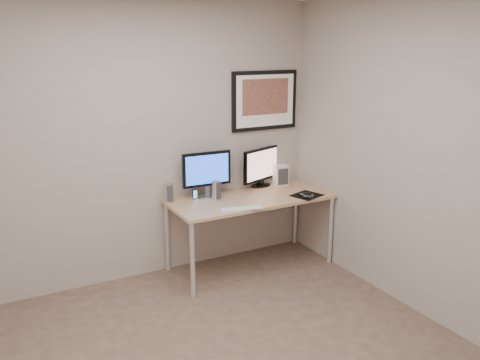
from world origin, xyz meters
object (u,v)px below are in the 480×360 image
at_px(keyboard, 241,209).
at_px(fan_unit, 281,175).
at_px(monitor_large, 207,172).
at_px(speaker_left, 169,193).
at_px(speaker_right, 216,190).
at_px(phone_dock, 195,195).
at_px(desk, 250,204).
at_px(monitor_tv, 261,166).
at_px(framed_art, 265,100).

relative_size(keyboard, fan_unit, 1.83).
height_order(monitor_large, speaker_left, monitor_large).
xyz_separation_m(speaker_right, phone_dock, (-0.19, 0.07, -0.04)).
relative_size(desk, monitor_tv, 3.18).
height_order(monitor_large, fan_unit, monitor_large).
bearing_deg(monitor_large, framed_art, 11.99).
relative_size(monitor_tv, keyboard, 1.26).
bearing_deg(monitor_large, speaker_left, 179.89).
relative_size(framed_art, keyboard, 1.87).
relative_size(monitor_large, speaker_left, 2.68).
height_order(monitor_large, monitor_tv, monitor_large).
bearing_deg(monitor_large, phone_dock, -158.72).
bearing_deg(framed_art, keyboard, -134.74).
xyz_separation_m(framed_art, keyboard, (-0.61, -0.62, -0.88)).
distance_m(speaker_left, phone_dock, 0.24).
bearing_deg(framed_art, desk, -136.54).
distance_m(desk, monitor_tv, 0.49).
distance_m(desk, speaker_left, 0.80).
xyz_separation_m(desk, monitor_large, (-0.37, 0.21, 0.32)).
distance_m(desk, fan_unit, 0.56).
bearing_deg(speaker_right, speaker_left, 143.82).
bearing_deg(desk, fan_unit, 23.51).
height_order(keyboard, fan_unit, fan_unit).
xyz_separation_m(desk, monitor_tv, (0.29, 0.28, 0.29)).
relative_size(phone_dock, keyboard, 0.29).
height_order(monitor_tv, speaker_left, monitor_tv).
bearing_deg(speaker_left, desk, -9.36).
bearing_deg(monitor_tv, speaker_left, 162.99).
distance_m(framed_art, fan_unit, 0.80).
bearing_deg(phone_dock, fan_unit, -6.24).
bearing_deg(framed_art, monitor_large, -170.38).
relative_size(desk, fan_unit, 7.32).
bearing_deg(framed_art, phone_dock, -168.70).
xyz_separation_m(monitor_large, monitor_tv, (0.65, 0.07, -0.03)).
height_order(monitor_large, keyboard, monitor_large).
height_order(desk, fan_unit, fan_unit).
relative_size(desk, keyboard, 4.00).
bearing_deg(monitor_large, speaker_right, -70.91).
xyz_separation_m(monitor_large, speaker_left, (-0.38, 0.02, -0.16)).
relative_size(desk, speaker_right, 8.26).
height_order(framed_art, monitor_tv, framed_art).
bearing_deg(keyboard, monitor_tv, 59.05).
distance_m(framed_art, phone_dock, 1.22).
height_order(framed_art, speaker_right, framed_art).
bearing_deg(speaker_right, monitor_tv, -1.34).
distance_m(framed_art, keyboard, 1.24).
bearing_deg(framed_art, speaker_right, -160.53).
xyz_separation_m(keyboard, fan_unit, (0.75, 0.50, 0.10)).
height_order(monitor_large, phone_dock, monitor_large).
bearing_deg(phone_dock, speaker_left, 154.10).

